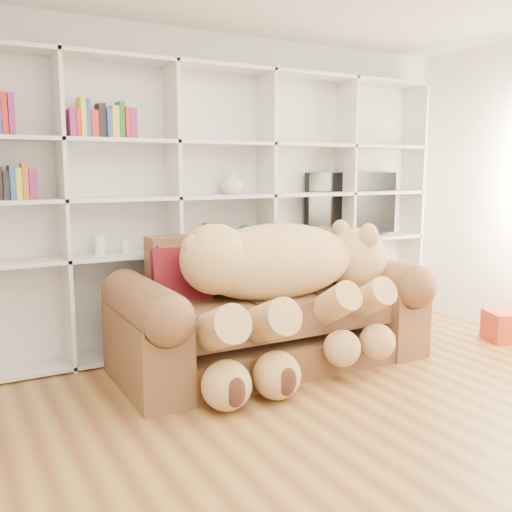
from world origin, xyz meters
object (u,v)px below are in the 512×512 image
teddy_bear (284,277)px  tv (352,205)px  gift_box (506,326)px  sofa (270,316)px

teddy_bear → tv: 1.70m
gift_box → tv: tv is taller
gift_box → tv: bearing=122.6°
teddy_bear → gift_box: teddy_bear is taller
sofa → teddy_bear: teddy_bear is taller
tv → sofa: bearing=-152.1°
gift_box → sofa: bearing=166.4°
teddy_bear → gift_box: (2.15, -0.32, -0.59)m
gift_box → tv: 1.81m
sofa → tv: bearing=27.9°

